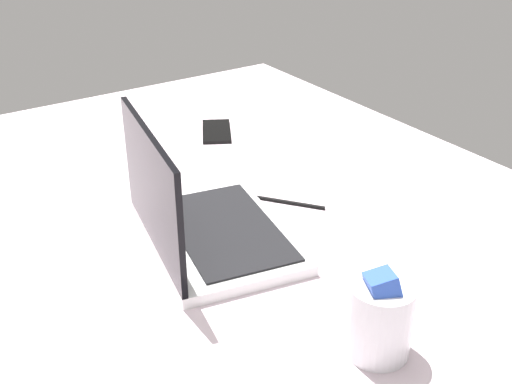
{
  "coord_description": "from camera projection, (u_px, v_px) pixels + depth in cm",
  "views": [
    {
      "loc": [
        -77.94,
        45.22,
        78.44
      ],
      "look_at": [
        7.05,
        -11.59,
        24.0
      ],
      "focal_mm": 44.38,
      "sensor_mm": 36.0,
      "label": 1
    }
  ],
  "objects": [
    {
      "name": "cell_phone",
      "position": [
        216.0,
        131.0,
        1.56
      ],
      "size": [
        15.54,
        12.78,
        0.8
      ],
      "primitive_type": "cube",
      "rotation": [
        0.0,
        0.0,
        1.06
      ],
      "color": "black",
      "rests_on": "bed_mattress"
    },
    {
      "name": "snack_cup",
      "position": [
        380.0,
        316.0,
        0.85
      ],
      "size": [
        9.0,
        9.04,
        13.66
      ],
      "color": "silver",
      "rests_on": "bed_mattress"
    },
    {
      "name": "charger_cable",
      "position": [
        283.0,
        202.0,
        1.24
      ],
      "size": [
        13.85,
        10.83,
        0.6
      ],
      "primitive_type": "cube",
      "rotation": [
        0.0,
        0.0,
        0.66
      ],
      "color": "black",
      "rests_on": "bed_mattress"
    },
    {
      "name": "laptop",
      "position": [
        200.0,
        223.0,
        1.09
      ],
      "size": [
        36.73,
        28.78,
        23.0
      ],
      "rotation": [
        0.0,
        0.0,
        -0.19
      ],
      "color": "silver",
      "rests_on": "bed_mattress"
    },
    {
      "name": "bed_mattress",
      "position": [
        224.0,
        299.0,
        1.12
      ],
      "size": [
        180.0,
        140.0,
        18.0
      ],
      "primitive_type": "cube",
      "color": "silver",
      "rests_on": "ground"
    }
  ]
}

